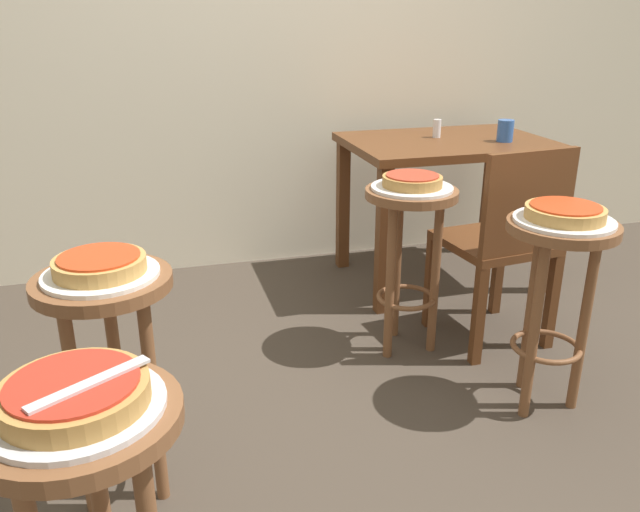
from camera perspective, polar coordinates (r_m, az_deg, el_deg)
The scene contains 18 objects.
ground_plane at distance 2.31m, azimuth 4.93°, elevation -14.16°, with size 6.00×6.00×0.00m, color #42382D.
stool_foreground at distance 1.31m, azimuth -19.75°, elevation -19.50°, with size 0.36×0.36×0.68m.
serving_plate_foreground at distance 1.20m, azimuth -20.88°, elevation -12.48°, with size 0.30×0.30×0.01m, color silver.
pizza_foreground at distance 1.19m, azimuth -21.05°, elevation -11.33°, with size 0.25×0.25×0.05m.
stool_middle at distance 1.82m, azimuth -18.23°, elevation -7.12°, with size 0.36×0.36×0.68m.
serving_plate_middle at distance 1.75m, azimuth -18.93°, elevation -1.55°, with size 0.30×0.30×0.01m, color white.
pizza_middle at distance 1.74m, azimuth -19.04°, elevation -0.69°, with size 0.23×0.23×0.05m.
stool_leftside at distance 2.29m, azimuth 20.29°, elevation -1.59°, with size 0.36×0.36×0.68m.
serving_plate_leftside at distance 2.22m, azimuth 20.91°, elevation 2.97°, with size 0.32×0.32×0.01m, color silver.
pizza_leftside at distance 2.22m, azimuth 21.00°, elevation 3.67°, with size 0.25×0.25×0.05m.
stool_rear at distance 2.56m, azimuth 7.98°, elevation 1.89°, with size 0.36×0.36×0.68m.
serving_plate_rear at distance 2.50m, azimuth 8.19°, elevation 6.04°, with size 0.32×0.32×0.01m, color silver.
pizza_rear at distance 2.49m, azimuth 8.23°, elevation 6.67°, with size 0.23×0.23×0.05m.
dining_table at distance 3.28m, azimuth 11.16°, elevation 8.13°, with size 0.98×0.70×0.74m.
cup_near_edge at distance 3.26m, azimuth 16.19°, elevation 10.67°, with size 0.08×0.08×0.10m, color #3360B2.
condiment_shaker at distance 3.29m, azimuth 10.37°, elevation 11.12°, with size 0.04×0.04×0.09m, color white.
wooden_chair at distance 2.68m, azimuth 16.15°, elevation 1.43°, with size 0.44×0.44×0.85m.
pizza_server_knife at distance 1.15m, azimuth -19.80°, elevation -10.61°, with size 0.22×0.02×0.01m, color silver.
Camera 1 is at (-0.69, -1.76, 1.33)m, focal length 35.91 mm.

